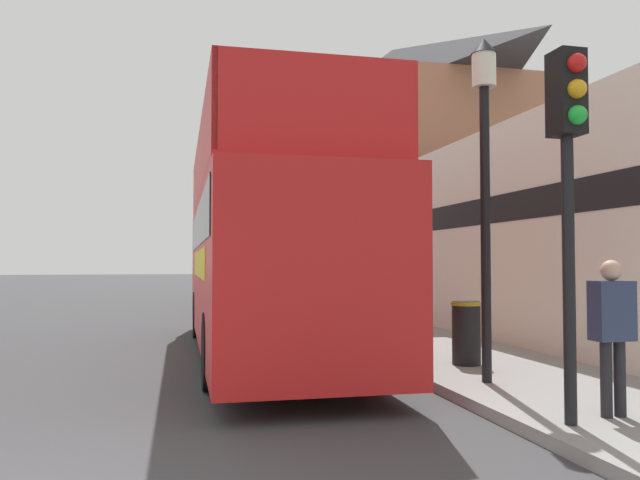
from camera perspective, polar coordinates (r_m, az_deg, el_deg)
name	(u,v)px	position (r m, az deg, el deg)	size (l,w,h in m)	color
ground_plane	(132,307)	(25.34, -16.82, -5.91)	(144.00, 144.00, 0.00)	#3D3D3F
sidewalk	(310,308)	(22.81, -0.95, -6.25)	(2.93, 108.00, 0.14)	gray
brick_terrace_rear	(393,175)	(27.52, 6.70, 5.90)	(6.00, 16.71, 11.10)	#9E664C
tour_bus	(263,256)	(11.78, -5.20, -1.43)	(2.53, 10.16, 4.13)	red
parked_car_ahead_of_bus	(248,297)	(19.41, -6.57, -5.16)	(1.97, 4.15, 1.47)	black
pedestrian_nearest	(612,322)	(7.15, 25.14, -6.81)	(0.42, 0.23, 1.61)	#232328
traffic_signal	(569,149)	(6.69, 21.78, 7.73)	(0.28, 0.42, 3.69)	black
lamp_post_nearest	(485,143)	(8.76, 14.82, 8.58)	(0.35, 0.35, 4.62)	black
lamp_post_second	(317,191)	(17.14, -0.28, 4.54)	(0.35, 0.35, 5.24)	black
litter_bin	(466,331)	(10.06, 13.23, -8.08)	(0.48, 0.48, 0.99)	black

